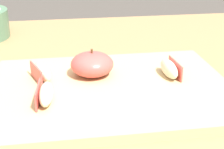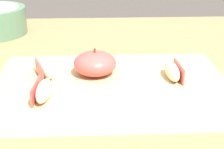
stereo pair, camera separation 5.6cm
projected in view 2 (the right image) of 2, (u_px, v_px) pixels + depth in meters
dining_table at (133, 127)px, 0.66m from camera, size 1.23×0.93×0.72m
cutting_board at (112, 90)px, 0.58m from camera, size 0.39×0.29×0.02m
apple_half_skin_up at (95, 62)px, 0.61m from camera, size 0.08×0.08×0.05m
apple_wedge_right at (43, 91)px, 0.52m from camera, size 0.03×0.07×0.03m
apple_wedge_middle at (45, 69)px, 0.60m from camera, size 0.04×0.07×0.03m
apple_wedge_left at (173, 71)px, 0.59m from camera, size 0.03×0.07×0.03m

